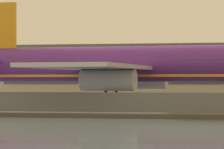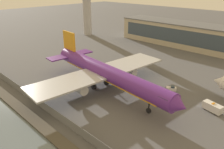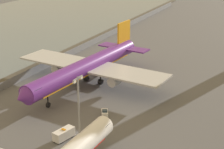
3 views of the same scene
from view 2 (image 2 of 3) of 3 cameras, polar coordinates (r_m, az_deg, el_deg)
The scene contains 7 objects.
ground_plane at distance 72.36m, azimuth -6.80°, elevation -3.89°, with size 500.00×500.00×0.00m, color #565659.
shoreline_seawall at distance 63.25m, azimuth -21.47°, elevation -9.50°, with size 320.00×3.00×0.50m.
perimeter_fence at distance 64.28m, azimuth -18.00°, elevation -7.36°, with size 280.00×0.10×2.54m.
cargo_jet_purple at distance 69.57m, azimuth -1.85°, elevation 0.55°, with size 56.76×49.28×15.68m.
baggage_tug at distance 73.06m, azimuth 15.23°, elevation -3.61°, with size 3.57×2.99×1.80m.
ops_van at distance 65.84m, azimuth 24.70°, elevation -7.68°, with size 5.53×3.17×2.48m.
terminal_building at distance 124.68m, azimuth 20.56°, elevation 9.40°, with size 84.21×16.73×12.48m.
Camera 2 is at (50.76, -39.98, 32.56)m, focal length 35.00 mm.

